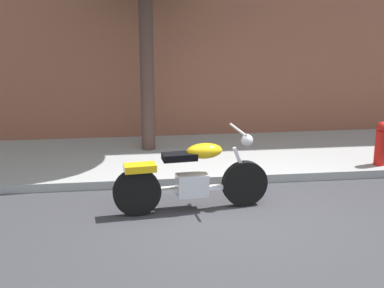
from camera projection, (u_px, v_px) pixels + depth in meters
The scene contains 4 objects.
ground_plane at pixel (237, 219), 7.65m from camera, with size 60.00×60.00×0.00m, color #38383D.
sidewalk at pixel (207, 157), 10.31m from camera, with size 20.62×2.79×0.14m, color #9C9C9C.
motorcycle at pixel (192, 178), 7.85m from camera, with size 2.25×0.70×1.17m.
fire_hydrant at pixel (381, 147), 9.52m from camera, with size 0.20×0.20×0.91m.
Camera 1 is at (-1.51, -6.97, 3.03)m, focal length 51.70 mm.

